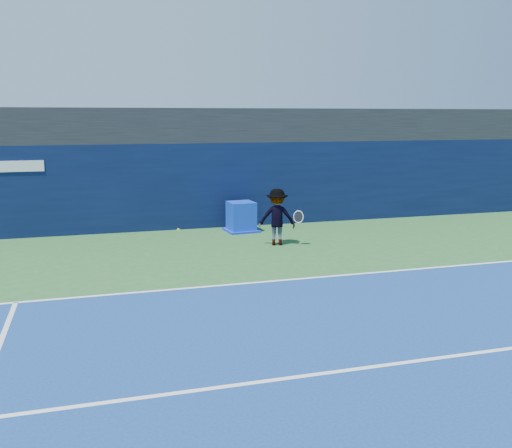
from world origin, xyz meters
name	(u,v)px	position (x,y,z in m)	size (l,w,h in m)	color
ground	(283,328)	(0.00, 0.00, 0.00)	(80.00, 80.00, 0.00)	#2A5F2B
baseline	(242,284)	(0.00, 3.00, 0.01)	(24.00, 0.10, 0.01)	white
service_line	(325,373)	(0.00, -2.00, 0.01)	(24.00, 0.10, 0.01)	white
stadium_band	(182,125)	(0.00, 11.50, 3.60)	(36.00, 3.00, 1.20)	black
back_wall_assembly	(188,185)	(0.00, 10.50, 1.50)	(36.00, 1.03, 3.00)	#091336
equipment_cart	(241,218)	(1.60, 9.15, 0.47)	(1.16, 1.16, 1.03)	#0D31C0
tennis_player	(277,217)	(2.12, 6.78, 0.87)	(1.38, 0.96, 1.74)	white
tennis_ball	(178,230)	(-1.26, 4.52, 1.10)	(0.06, 0.06, 0.06)	#CADA18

